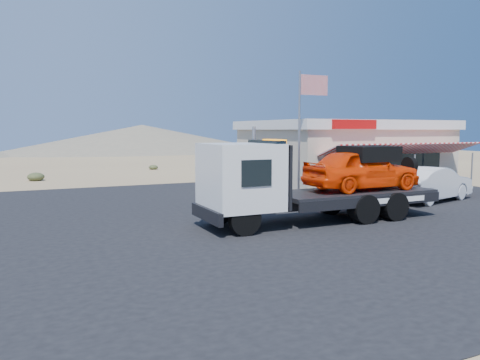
{
  "coord_description": "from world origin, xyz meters",
  "views": [
    {
      "loc": [
        -6.63,
        -13.59,
        3.39
      ],
      "look_at": [
        0.81,
        2.45,
        1.5
      ],
      "focal_mm": 35.0,
      "sensor_mm": 36.0,
      "label": 1
    }
  ],
  "objects": [
    {
      "name": "flagpole",
      "position": [
        4.93,
        4.5,
        3.76
      ],
      "size": [
        1.55,
        0.1,
        6.0
      ],
      "color": "#99999E",
      "rests_on": "asphalt_lot"
    },
    {
      "name": "tow_truck",
      "position": [
        3.12,
        0.78,
        1.64
      ],
      "size": [
        9.13,
        2.71,
        3.05
      ],
      "color": "black",
      "rests_on": "asphalt_lot"
    },
    {
      "name": "asphalt_lot",
      "position": [
        2.0,
        3.0,
        0.01
      ],
      "size": [
        32.0,
        24.0,
        0.02
      ],
      "primitive_type": "cube",
      "color": "black",
      "rests_on": "ground"
    },
    {
      "name": "white_sedan",
      "position": [
        10.93,
        2.66,
        0.85
      ],
      "size": [
        5.3,
        2.96,
        1.66
      ],
      "primitive_type": "imported",
      "rotation": [
        0.0,
        0.0,
        1.82
      ],
      "color": "silver",
      "rests_on": "asphalt_lot"
    },
    {
      "name": "ground",
      "position": [
        0.0,
        0.0,
        0.0
      ],
      "size": [
        120.0,
        120.0,
        0.0
      ],
      "primitive_type": "plane",
      "color": "#957554",
      "rests_on": "ground"
    },
    {
      "name": "jerky_store",
      "position": [
        10.5,
        8.97,
        1.99
      ],
      "size": [
        10.4,
        9.97,
        3.9
      ],
      "color": "beige",
      "rests_on": "asphalt_lot"
    }
  ]
}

